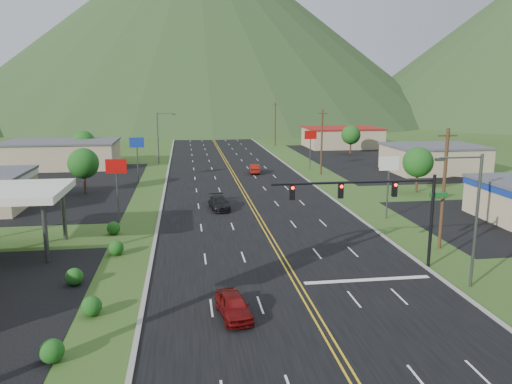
{
  "coord_description": "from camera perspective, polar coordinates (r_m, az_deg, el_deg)",
  "views": [
    {
      "loc": [
        -7.3,
        -19.29,
        13.09
      ],
      "look_at": [
        -1.46,
        21.63,
        4.5
      ],
      "focal_mm": 35.0,
      "sensor_mm": 36.0,
      "label": 1
    }
  ],
  "objects": [
    {
      "name": "building_west_far",
      "position": [
        90.36,
        -21.35,
        4.05
      ],
      "size": [
        18.4,
        11.4,
        4.5
      ],
      "color": "tan",
      "rests_on": "ground"
    },
    {
      "name": "utility_pole_c",
      "position": [
        116.44,
        2.21,
        7.81
      ],
      "size": [
        1.6,
        0.28,
        10.0
      ],
      "color": "#382314",
      "rests_on": "ground"
    },
    {
      "name": "utility_pole_d",
      "position": [
        155.89,
        -0.45,
        8.82
      ],
      "size": [
        1.6,
        0.28,
        10.0
      ],
      "color": "#382314",
      "rests_on": "ground"
    },
    {
      "name": "pole_sign_east_b",
      "position": [
        82.24,
        6.25,
        6.07
      ],
      "size": [
        2.0,
        0.18,
        6.4
      ],
      "color": "#59595E",
      "rests_on": "ground"
    },
    {
      "name": "pole_sign_east_a",
      "position": [
        52.09,
        14.94,
        2.47
      ],
      "size": [
        2.0,
        0.18,
        6.4
      ],
      "color": "#59595E",
      "rests_on": "ground"
    },
    {
      "name": "pole_sign_west_a",
      "position": [
        50.39,
        -15.66,
        2.12
      ],
      "size": [
        2.0,
        0.18,
        6.4
      ],
      "color": "#59595E",
      "rests_on": "ground"
    },
    {
      "name": "streetlight_east",
      "position": [
        35.52,
        23.5,
        -2.12
      ],
      "size": [
        3.28,
        0.25,
        9.0
      ],
      "color": "#59595E",
      "rests_on": "ground"
    },
    {
      "name": "building_east_mid",
      "position": [
        84.75,
        19.63,
        3.65
      ],
      "size": [
        14.4,
        11.4,
        4.3
      ],
      "color": "tan",
      "rests_on": "ground"
    },
    {
      "name": "car_red_near",
      "position": [
        29.76,
        -2.58,
        -12.9
      ],
      "size": [
        2.22,
        4.25,
        1.38
      ],
      "primitive_type": "imported",
      "rotation": [
        0.0,
        0.0,
        0.15
      ],
      "color": "#640B0B",
      "rests_on": "ground"
    },
    {
      "name": "tree_east_a",
      "position": [
        66.77,
        18.03,
        3.24
      ],
      "size": [
        3.84,
        3.84,
        5.82
      ],
      "color": "#382314",
      "rests_on": "ground"
    },
    {
      "name": "utility_pole_a",
      "position": [
        43.44,
        20.66,
        0.41
      ],
      "size": [
        1.6,
        0.28,
        10.0
      ],
      "color": "#382314",
      "rests_on": "ground"
    },
    {
      "name": "car_red_far",
      "position": [
        78.45,
        -0.13,
        2.66
      ],
      "size": [
        1.91,
        4.43,
        1.42
      ],
      "primitive_type": "imported",
      "rotation": [
        0.0,
        0.0,
        3.04
      ],
      "color": "maroon",
      "rests_on": "ground"
    },
    {
      "name": "pole_sign_west_b",
      "position": [
        72.05,
        -13.45,
        5.02
      ],
      "size": [
        2.0,
        0.18,
        6.4
      ],
      "color": "#59595E",
      "rests_on": "ground"
    },
    {
      "name": "streetlight_west",
      "position": [
        89.75,
        -10.95,
        6.48
      ],
      "size": [
        3.28,
        0.25,
        9.0
      ],
      "color": "#59595E",
      "rests_on": "ground"
    },
    {
      "name": "gas_canopy",
      "position": [
        44.59,
        -27.2,
        -0.19
      ],
      "size": [
        10.0,
        8.0,
        5.3
      ],
      "color": "white",
      "rests_on": "ground"
    },
    {
      "name": "car_dark_mid",
      "position": [
        55.05,
        -4.23,
        -1.31
      ],
      "size": [
        2.36,
        4.91,
        1.38
      ],
      "primitive_type": "imported",
      "rotation": [
        0.0,
        0.0,
        0.09
      ],
      "color": "black",
      "rests_on": "ground"
    },
    {
      "name": "traffic_signal",
      "position": [
        36.85,
        14.05,
        -0.77
      ],
      "size": [
        13.1,
        0.43,
        7.0
      ],
      "color": "black",
      "rests_on": "ground"
    },
    {
      "name": "mountain_n",
      "position": [
        241.2,
        -6.68,
        18.67
      ],
      "size": [
        220.0,
        220.0,
        85.0
      ],
      "primitive_type": "cone",
      "color": "#1B3216",
      "rests_on": "ground"
    },
    {
      "name": "tree_east_b",
      "position": [
        103.24,
        10.8,
        6.42
      ],
      "size": [
        3.84,
        3.84,
        5.82
      ],
      "color": "#382314",
      "rests_on": "ground"
    },
    {
      "name": "tree_west_a",
      "position": [
        66.17,
        -19.13,
        3.1
      ],
      "size": [
        3.84,
        3.84,
        5.82
      ],
      "color": "#382314",
      "rests_on": "ground"
    },
    {
      "name": "building_east_far",
      "position": [
        115.36,
        9.79,
        6.19
      ],
      "size": [
        16.4,
        12.4,
        4.5
      ],
      "color": "tan",
      "rests_on": "ground"
    },
    {
      "name": "utility_pole_b",
      "position": [
        77.56,
        7.52,
        5.75
      ],
      "size": [
        1.6,
        0.28,
        10.0
      ],
      "color": "#382314",
      "rests_on": "ground"
    },
    {
      "name": "tree_west_b",
      "position": [
        93.44,
        -19.09,
        5.45
      ],
      "size": [
        3.84,
        3.84,
        5.82
      ],
      "color": "#382314",
      "rests_on": "ground"
    }
  ]
}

